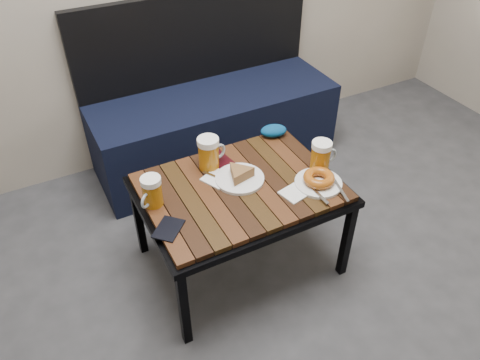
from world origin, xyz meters
name	(u,v)px	position (x,y,z in m)	size (l,w,h in m)	color
bench	(213,120)	(0.11, 1.76, 0.27)	(1.40, 0.50, 0.95)	black
cafe_table	(240,193)	(-0.14, 0.94, 0.43)	(0.84, 0.62, 0.47)	black
beer_mug_left	(152,192)	(-0.50, 0.99, 0.54)	(0.12, 0.11, 0.13)	#A5610D
beer_mug_centre	(209,153)	(-0.20, 1.11, 0.55)	(0.14, 0.10, 0.15)	#A5610D
beer_mug_right	(321,156)	(0.22, 0.88, 0.54)	(0.13, 0.09, 0.14)	#A5610D
plate_pie	(240,176)	(-0.13, 0.97, 0.50)	(0.21, 0.21, 0.06)	white
plate_bagel	(319,180)	(0.15, 0.79, 0.49)	(0.20, 0.26, 0.06)	white
napkin_left	(217,178)	(-0.21, 1.02, 0.48)	(0.14, 0.14, 0.01)	white
napkin_right	(295,193)	(0.04, 0.79, 0.48)	(0.13, 0.12, 0.01)	white
passport_navy	(169,229)	(-0.50, 0.83, 0.47)	(0.09, 0.12, 0.01)	black
passport_burgundy	(219,160)	(-0.15, 1.14, 0.48)	(0.09, 0.13, 0.01)	black
knit_pouch	(274,131)	(0.17, 1.20, 0.50)	(0.13, 0.08, 0.06)	navy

